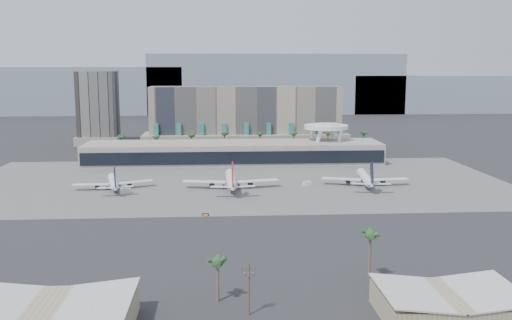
{
  "coord_description": "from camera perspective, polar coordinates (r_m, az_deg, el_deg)",
  "views": [
    {
      "loc": [
        -8.24,
        -216.61,
        55.08
      ],
      "look_at": [
        8.43,
        40.0,
        13.01
      ],
      "focal_mm": 40.0,
      "sensor_mm": 36.0,
      "label": 1
    }
  ],
  "objects": [
    {
      "name": "near_palm_a",
      "position": [
        136.99,
        -3.86,
        -10.72
      ],
      "size": [
        6.0,
        6.0,
        11.08
      ],
      "color": "brown",
      "rests_on": "ground"
    },
    {
      "name": "hotel",
      "position": [
        393.31,
        -1.04,
        3.71
      ],
      "size": [
        140.0,
        30.0,
        42.0
      ],
      "color": "tan",
      "rests_on": "ground"
    },
    {
      "name": "hangar_left",
      "position": [
        131.06,
        -20.36,
        -14.64
      ],
      "size": [
        36.65,
        22.6,
        7.55
      ],
      "color": "#998A66",
      "rests_on": "ground"
    },
    {
      "name": "hangar_right",
      "position": [
        137.25,
        18.61,
        -13.54
      ],
      "size": [
        30.55,
        20.6,
        6.89
      ],
      "color": "#998A66",
      "rests_on": "ground"
    },
    {
      "name": "utility_pole",
      "position": [
        129.85,
        -0.72,
        -12.37
      ],
      "size": [
        3.2,
        0.85,
        12.0
      ],
      "color": "#4C3826",
      "rests_on": "ground"
    },
    {
      "name": "office_tower",
      "position": [
        426.76,
        -15.49,
        4.64
      ],
      "size": [
        30.0,
        30.0,
        52.0
      ],
      "color": "black",
      "rests_on": "ground"
    },
    {
      "name": "airliner_centre",
      "position": [
        260.72,
        -2.5,
        -2.02
      ],
      "size": [
        44.51,
        45.79,
        15.81
      ],
      "rotation": [
        0.0,
        0.0,
        0.01
      ],
      "color": "white",
      "rests_on": "ground"
    },
    {
      "name": "saucer_structure",
      "position": [
        340.54,
        7.02,
        3.05
      ],
      "size": [
        26.0,
        26.0,
        21.89
      ],
      "color": "white",
      "rests_on": "ground"
    },
    {
      "name": "apron_pad",
      "position": [
        277.25,
        -1.94,
        -2.17
      ],
      "size": [
        260.0,
        130.0,
        0.06
      ],
      "primitive_type": "cube",
      "color": "#5B5B59",
      "rests_on": "ground"
    },
    {
      "name": "terminal",
      "position": [
        330.14,
        -2.25,
        0.83
      ],
      "size": [
        170.0,
        32.5,
        14.5
      ],
      "color": "#B0A89A",
      "rests_on": "ground"
    },
    {
      "name": "service_vehicle_b",
      "position": [
        269.16,
        5.11,
        -2.34
      ],
      "size": [
        4.25,
        3.29,
        1.92
      ],
      "primitive_type": "cube",
      "rotation": [
        0.0,
        0.0,
        0.35
      ],
      "color": "silver",
      "rests_on": "ground"
    },
    {
      "name": "taxiway_sign",
      "position": [
        214.46,
        -5.06,
        -5.48
      ],
      "size": [
        2.41,
        0.59,
        1.08
      ],
      "rotation": [
        0.0,
        0.0,
        -0.1
      ],
      "color": "black",
      "rests_on": "ground"
    },
    {
      "name": "palm_row",
      "position": [
        364.66,
        -1.29,
        2.27
      ],
      "size": [
        157.8,
        2.8,
        13.1
      ],
      "color": "brown",
      "rests_on": "ground"
    },
    {
      "name": "airliner_right",
      "position": [
        271.66,
        10.9,
        -1.78
      ],
      "size": [
        40.92,
        42.31,
        14.62
      ],
      "rotation": [
        0.0,
        0.0,
        -0.11
      ],
      "color": "white",
      "rests_on": "ground"
    },
    {
      "name": "mountain_ridge",
      "position": [
        688.02,
        -0.71,
        7.19
      ],
      "size": [
        680.0,
        60.0,
        70.0
      ],
      "color": "gray",
      "rests_on": "ground"
    },
    {
      "name": "ground",
      "position": [
        223.65,
        -1.5,
        -4.97
      ],
      "size": [
        900.0,
        900.0,
        0.0
      ],
      "primitive_type": "plane",
      "color": "#232326",
      "rests_on": "ground"
    },
    {
      "name": "near_palm_b",
      "position": [
        151.73,
        11.35,
        -7.88
      ],
      "size": [
        6.0,
        6.0,
        13.62
      ],
      "color": "brown",
      "rests_on": "ground"
    },
    {
      "name": "airliner_left",
      "position": [
        267.29,
        -14.08,
        -2.17
      ],
      "size": [
        35.56,
        36.94,
        12.95
      ],
      "rotation": [
        0.0,
        0.0,
        0.23
      ],
      "color": "white",
      "rests_on": "ground"
    },
    {
      "name": "service_vehicle_a",
      "position": [
        257.78,
        -12.95,
        -3.03
      ],
      "size": [
        5.05,
        3.49,
        2.24
      ],
      "primitive_type": "cube",
      "rotation": [
        0.0,
        0.0,
        0.3
      ],
      "color": "white",
      "rests_on": "ground"
    }
  ]
}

